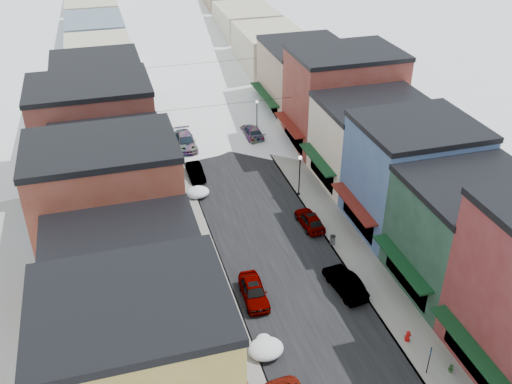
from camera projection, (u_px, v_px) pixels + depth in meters
road at (193, 94)px, 83.70m from camera, size 10.00×160.00×0.01m
sidewalk_left at (148, 98)px, 82.09m from camera, size 3.20×160.00×0.15m
sidewalk_right at (236, 89)px, 85.23m from camera, size 3.20×160.00×0.15m
curb_left at (159, 97)px, 82.46m from camera, size 0.10×160.00×0.15m
curb_right at (226, 90)px, 84.86m from camera, size 0.10×160.00×0.15m
bldg_l_yellow at (140, 377)px, 31.50m from camera, size 11.30×8.70×11.50m
bldg_l_cream at (128, 293)px, 39.01m from camera, size 11.30×8.20×9.50m
bldg_l_brick_near at (110, 214)px, 44.71m from camera, size 12.30×8.20×12.50m
bldg_l_grayblue at (112, 181)px, 52.72m from camera, size 11.30×9.20×9.00m
bldg_l_brick_far at (95, 132)px, 59.38m from camera, size 13.30×9.20×11.00m
bldg_l_tan at (101, 101)px, 68.11m from camera, size 11.30×11.20×10.00m
bldg_r_green at (468, 235)px, 44.87m from camera, size 11.30×9.20×9.50m
bldg_r_blue at (412, 176)px, 52.02m from camera, size 11.30×9.20×10.50m
bldg_r_cream at (372, 141)px, 59.93m from camera, size 12.30×9.20×9.00m
bldg_r_brick_far at (343, 98)px, 66.82m from camera, size 13.30×9.20×11.50m
bldg_r_tan at (305, 79)px, 75.33m from camera, size 11.30×11.20×9.50m
distant_blocks at (167, 26)px, 100.57m from camera, size 34.00×55.00×8.00m
overhead_cables at (209, 82)px, 70.21m from camera, size 16.40×15.04×0.04m
car_silver_sedan at (254, 291)px, 45.12m from camera, size 2.04×4.69×1.57m
car_dark_hatch at (196, 171)px, 62.13m from camera, size 1.58×4.15×1.35m
car_silver_wagon at (185, 142)px, 68.18m from camera, size 2.30×5.65×1.64m
car_green_sedan at (345, 283)px, 46.00m from camera, size 2.21×4.98×1.59m
car_gray_suv at (310, 220)px, 53.94m from camera, size 1.92×4.40×1.47m
car_black_sedan at (252, 132)px, 70.62m from camera, size 2.29×5.26×1.51m
car_lane_silver at (198, 109)px, 76.64m from camera, size 1.90×4.68×1.59m
car_lane_white at (205, 87)px, 84.27m from camera, size 2.65×5.23×1.42m
fire_hydrant at (408, 336)px, 41.28m from camera, size 0.51×0.39×0.87m
parking_sign at (429, 358)px, 38.16m from camera, size 0.16×0.31×2.41m
trash_can at (333, 240)px, 51.41m from camera, size 0.51×0.51×0.86m
streetlamp_near at (300, 170)px, 57.61m from camera, size 0.37×0.37×4.45m
streetlamp_far at (257, 113)px, 70.42m from camera, size 0.36×0.36×4.38m
planter_far at (451, 369)px, 38.83m from camera, size 0.43×0.43×0.61m
snow_pile_near at (266, 348)px, 40.35m from camera, size 2.57×2.78×1.09m
snow_pile_mid at (198, 192)px, 58.77m from camera, size 2.44×2.70×1.03m
snow_pile_far at (180, 146)px, 67.78m from camera, size 2.57×2.78×1.09m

